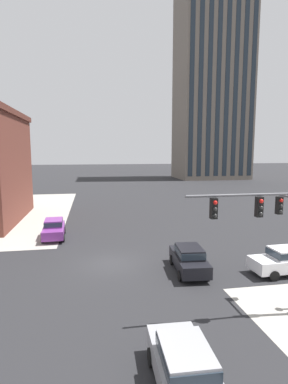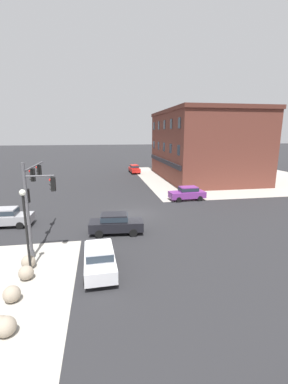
{
  "view_description": "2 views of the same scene",
  "coord_description": "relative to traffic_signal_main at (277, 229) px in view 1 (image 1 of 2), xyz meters",
  "views": [
    {
      "loc": [
        -1.15,
        -20.24,
        7.71
      ],
      "look_at": [
        3.57,
        7.01,
        3.98
      ],
      "focal_mm": 28.54,
      "sensor_mm": 36.0,
      "label": 1
    },
    {
      "loc": [
        25.21,
        -3.39,
        8.16
      ],
      "look_at": [
        5.21,
        0.07,
        3.5
      ],
      "focal_mm": 24.22,
      "sensor_mm": 36.0,
      "label": 2
    }
  ],
  "objects": [
    {
      "name": "ground_plane",
      "position": [
        -7.19,
        7.84,
        -4.13
      ],
      "size": [
        320.0,
        320.0,
        0.0
      ],
      "primitive_type": "plane",
      "color": "#262628"
    },
    {
      "name": "traffic_signal_main",
      "position": [
        0.0,
        0.0,
        0.0
      ],
      "size": [
        5.68,
        2.09,
        6.36
      ],
      "color": "#4C4C51",
      "rests_on": "ground"
    },
    {
      "name": "car_main_southbound_near",
      "position": [
        -2.3,
        5.58,
        -3.21
      ],
      "size": [
        2.14,
        4.52,
        1.68
      ],
      "color": "black",
      "rests_on": "ground"
    },
    {
      "name": "car_main_southbound_far",
      "position": [
        -5.57,
        -3.93,
        -3.21
      ],
      "size": [
        2.0,
        4.45,
        1.68
      ],
      "color": "#99999E",
      "rests_on": "ground"
    },
    {
      "name": "car_cross_westbound",
      "position": [
        -11.75,
        15.04,
        -3.21
      ],
      "size": [
        2.07,
        4.49,
        1.68
      ],
      "color": "#7A3389",
      "rests_on": "ground"
    },
    {
      "name": "car_parked_curb",
      "position": [
        3.65,
        4.24,
        -3.21
      ],
      "size": [
        4.46,
        2.02,
        1.68
      ],
      "color": "silver",
      "rests_on": "ground"
    },
    {
      "name": "residential_tower_skyline_right",
      "position": [
        25.13,
        70.45,
        26.12
      ],
      "size": [
        19.22,
        14.52,
        60.46
      ],
      "color": "#70665B",
      "rests_on": "ground"
    }
  ]
}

